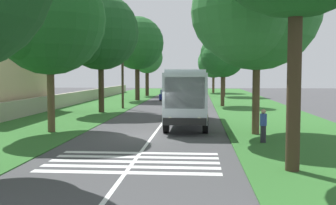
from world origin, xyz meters
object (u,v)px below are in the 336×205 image
(trailing_car_0, at_px, (190,98))
(pedestrian, at_px, (263,125))
(roadside_tree_left_2, at_px, (136,45))
(roadside_tree_left_3, at_px, (147,59))
(utility_pole, at_px, (122,63))
(roadside_tree_right_0, at_px, (213,63))
(roadside_tree_left_4, at_px, (98,34))
(roadside_tree_right_1, at_px, (253,10))
(roadside_tree_right_2, at_px, (222,56))
(roadside_tree_right_3, at_px, (223,50))
(trailing_car_2, at_px, (196,92))
(roadside_tree_left_0, at_px, (48,22))
(coach_bus, at_px, (188,94))
(trailing_car_1, at_px, (167,95))

(trailing_car_0, bearing_deg, pedestrian, -171.24)
(trailing_car_0, xyz_separation_m, roadside_tree_left_2, (5.08, 7.16, 6.66))
(roadside_tree_left_3, xyz_separation_m, utility_pole, (-23.76, -0.60, -1.34))
(roadside_tree_right_0, bearing_deg, utility_pole, 163.72)
(roadside_tree_left_4, bearing_deg, roadside_tree_left_2, -2.70)
(roadside_tree_right_1, relative_size, utility_pole, 1.24)
(roadside_tree_right_2, bearing_deg, roadside_tree_left_2, 49.00)
(roadside_tree_right_0, relative_size, roadside_tree_right_3, 0.83)
(trailing_car_2, xyz_separation_m, roadside_tree_right_2, (-20.15, -2.89, 4.71))
(trailing_car_0, xyz_separation_m, roadside_tree_right_0, (26.89, -3.49, 4.81))
(roadside_tree_left_3, height_order, roadside_tree_right_1, roadside_tree_right_1)
(roadside_tree_right_0, height_order, utility_pole, utility_pole)
(pedestrian, bearing_deg, roadside_tree_right_3, -0.65)
(trailing_car_2, relative_size, roadside_tree_left_2, 0.39)
(roadside_tree_left_0, relative_size, roadside_tree_right_2, 1.26)
(trailing_car_2, bearing_deg, roadside_tree_left_2, 144.91)
(trailing_car_0, height_order, trailing_car_2, same)
(coach_bus, xyz_separation_m, roadside_tree_right_1, (-4.43, -3.76, 4.91))
(roadside_tree_left_3, relative_size, roadside_tree_right_3, 0.84)
(roadside_tree_right_2, height_order, roadside_tree_right_3, roadside_tree_right_3)
(trailing_car_1, relative_size, roadside_tree_left_0, 0.43)
(coach_bus, relative_size, roadside_tree_right_2, 1.41)
(roadside_tree_right_1, bearing_deg, roadside_tree_right_3, -1.04)
(roadside_tree_right_3, xyz_separation_m, utility_pole, (-23.22, 11.34, -2.55))
(roadside_tree_left_3, xyz_separation_m, roadside_tree_right_2, (-20.17, -10.63, -0.52))
(trailing_car_2, distance_m, roadside_tree_left_0, 41.81)
(roadside_tree_left_4, distance_m, roadside_tree_right_2, 14.03)
(coach_bus, relative_size, trailing_car_2, 2.60)
(trailing_car_0, height_order, pedestrian, pedestrian)
(trailing_car_0, height_order, roadside_tree_left_0, roadside_tree_left_0)
(trailing_car_0, bearing_deg, roadside_tree_right_1, -170.83)
(roadside_tree_left_2, height_order, roadside_tree_right_2, roadside_tree_left_2)
(roadside_tree_left_4, height_order, roadside_tree_right_3, roadside_tree_left_4)
(roadside_tree_left_3, distance_m, roadside_tree_right_2, 22.81)
(coach_bus, xyz_separation_m, trailing_car_1, (26.63, 3.47, -1.48))
(roadside_tree_left_2, distance_m, roadside_tree_right_2, 14.17)
(roadside_tree_right_2, height_order, utility_pole, utility_pole)
(roadside_tree_right_3, xyz_separation_m, pedestrian, (-43.06, 0.49, -6.19))
(roadside_tree_right_2, bearing_deg, trailing_car_2, 8.17)
(roadside_tree_right_0, height_order, roadside_tree_right_2, roadside_tree_right_0)
(coach_bus, height_order, roadside_tree_left_0, roadside_tree_left_0)
(roadside_tree_right_1, xyz_separation_m, roadside_tree_right_3, (40.30, -0.73, 0.05))
(trailing_car_1, xyz_separation_m, roadside_tree_left_3, (9.77, 3.97, 5.23))
(roadside_tree_left_2, height_order, roadside_tree_right_1, roadside_tree_left_2)
(roadside_tree_left_2, xyz_separation_m, roadside_tree_left_4, (-17.21, 0.81, -0.29))
(trailing_car_2, distance_m, roadside_tree_right_2, 20.90)
(roadside_tree_left_2, bearing_deg, trailing_car_1, -73.07)
(utility_pole, xyz_separation_m, pedestrian, (-19.84, -10.85, -3.65))
(coach_bus, xyz_separation_m, roadside_tree_left_4, (8.23, 8.22, 4.89))
(coach_bus, xyz_separation_m, utility_pole, (12.65, 6.85, 2.41))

